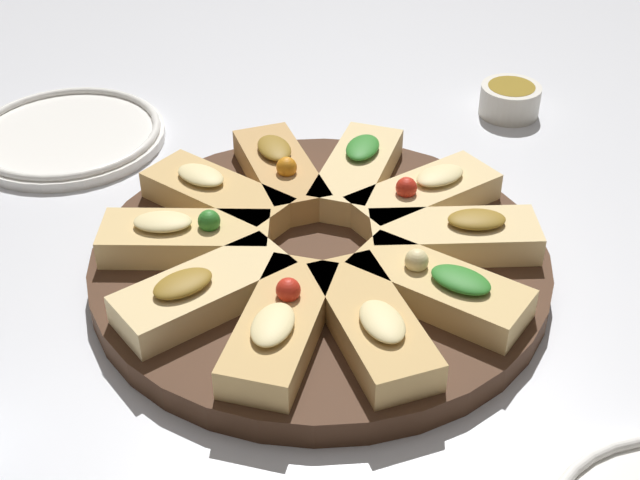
% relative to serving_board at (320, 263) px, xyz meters
% --- Properties ---
extents(ground_plane, '(3.00, 3.00, 0.00)m').
position_rel_serving_board_xyz_m(ground_plane, '(0.00, 0.00, -0.01)').
color(ground_plane, silver).
extents(serving_board, '(0.37, 0.37, 0.02)m').
position_rel_serving_board_xyz_m(serving_board, '(0.00, 0.00, 0.00)').
color(serving_board, '#422819').
rests_on(serving_board, ground_plane).
extents(focaccia_slice_0, '(0.09, 0.14, 0.04)m').
position_rel_serving_board_xyz_m(focaccia_slice_0, '(0.04, 0.10, 0.02)').
color(focaccia_slice_0, '#E5C689').
rests_on(focaccia_slice_0, serving_board).
extents(focaccia_slice_1, '(0.09, 0.14, 0.03)m').
position_rel_serving_board_xyz_m(focaccia_slice_1, '(-0.03, 0.10, 0.02)').
color(focaccia_slice_1, '#E5C689').
rests_on(focaccia_slice_1, serving_board).
extents(focaccia_slice_2, '(0.14, 0.12, 0.04)m').
position_rel_serving_board_xyz_m(focaccia_slice_2, '(-0.09, 0.06, 0.02)').
color(focaccia_slice_2, tan).
rests_on(focaccia_slice_2, serving_board).
extents(focaccia_slice_3, '(0.14, 0.06, 0.03)m').
position_rel_serving_board_xyz_m(focaccia_slice_3, '(-0.11, 0.00, 0.02)').
color(focaccia_slice_3, tan).
rests_on(focaccia_slice_3, serving_board).
extents(focaccia_slice_4, '(0.14, 0.12, 0.04)m').
position_rel_serving_board_xyz_m(focaccia_slice_4, '(-0.09, -0.06, 0.02)').
color(focaccia_slice_4, '#DBB775').
rests_on(focaccia_slice_4, serving_board).
extents(focaccia_slice_5, '(0.09, 0.14, 0.03)m').
position_rel_serving_board_xyz_m(focaccia_slice_5, '(-0.03, -0.10, 0.02)').
color(focaccia_slice_5, '#E5C689').
rests_on(focaccia_slice_5, serving_board).
extents(focaccia_slice_6, '(0.09, 0.14, 0.04)m').
position_rel_serving_board_xyz_m(focaccia_slice_6, '(0.04, -0.10, 0.02)').
color(focaccia_slice_6, tan).
rests_on(focaccia_slice_6, serving_board).
extents(focaccia_slice_7, '(0.14, 0.12, 0.03)m').
position_rel_serving_board_xyz_m(focaccia_slice_7, '(0.09, -0.06, 0.02)').
color(focaccia_slice_7, tan).
rests_on(focaccia_slice_7, serving_board).
extents(focaccia_slice_8, '(0.13, 0.05, 0.04)m').
position_rel_serving_board_xyz_m(focaccia_slice_8, '(0.11, 0.00, 0.02)').
color(focaccia_slice_8, '#DBB775').
rests_on(focaccia_slice_8, serving_board).
extents(focaccia_slice_9, '(0.14, 0.12, 0.03)m').
position_rel_serving_board_xyz_m(focaccia_slice_9, '(0.09, 0.07, 0.02)').
color(focaccia_slice_9, '#E5C689').
rests_on(focaccia_slice_9, serving_board).
extents(plate_left, '(0.19, 0.19, 0.02)m').
position_rel_serving_board_xyz_m(plate_left, '(-0.33, 0.03, -0.00)').
color(plate_left, white).
rests_on(plate_left, ground_plane).
extents(dipping_bowl, '(0.06, 0.06, 0.03)m').
position_rel_serving_board_xyz_m(dipping_bowl, '(0.01, 0.34, 0.01)').
color(dipping_bowl, silver).
rests_on(dipping_bowl, ground_plane).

